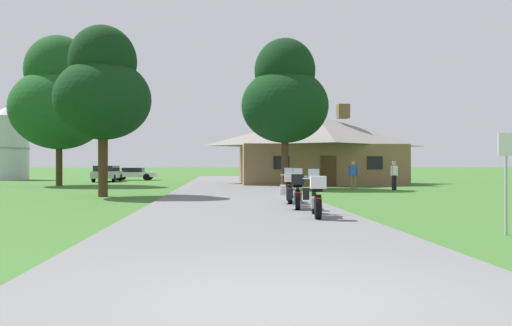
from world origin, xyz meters
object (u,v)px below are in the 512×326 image
Objects in this scene: bystander_white_shirt_beside_signpost at (394,174)px; motorcycle_blue_farthest_in_row at (290,188)px; bystander_blue_shirt_near_lodge at (353,174)px; parked_silver_suv_far_left at (107,173)px; motorcycle_white_nearest_to_camera at (316,196)px; tree_by_lodge_front at (285,96)px; tree_left_far at (59,98)px; parked_white_sedan_far_left at (134,173)px; metal_silo_distant at (7,143)px; motorcycle_silver_second_in_row at (298,192)px; metal_signpost_roadside at (506,171)px; tree_left_near at (103,88)px.

motorcycle_blue_farthest_in_row is at bearing 27.60° from bystander_white_shirt_beside_signpost.
parked_silver_suv_far_left is (-17.84, 15.45, -0.17)m from bystander_blue_shirt_near_lodge.
motorcycle_white_nearest_to_camera is 18.06m from tree_by_lodge_front.
tree_left_far reaches higher than parked_white_sedan_far_left.
motorcycle_blue_farthest_in_row is 1.24× the size of bystander_white_shirt_beside_signpost.
bystander_blue_shirt_near_lodge reaches higher than motorcycle_blue_farthest_in_row.
bystander_blue_shirt_near_lodge is at bearing 78.15° from motorcycle_white_nearest_to_camera.
tree_by_lodge_front reaches higher than parked_white_sedan_far_left.
motorcycle_blue_farthest_in_row is 39.94m from metal_silo_distant.
motorcycle_white_nearest_to_camera is 33.82m from parked_silver_suv_far_left.
bystander_white_shirt_beside_signpost reaches higher than motorcycle_silver_second_in_row.
motorcycle_blue_farthest_in_row is 9.10m from metal_signpost_roadside.
parked_silver_suv_far_left is (1.46, 8.48, -5.45)m from tree_left_far.
metal_silo_distant is 1.68× the size of parked_white_sedan_far_left.
metal_silo_distant reaches higher than bystander_blue_shirt_near_lodge.
motorcycle_white_nearest_to_camera is 0.97× the size of metal_signpost_roadside.
tree_left_near is (-11.39, 13.48, 3.66)m from metal_signpost_roadside.
motorcycle_silver_second_in_row is 0.26× the size of tree_left_near.
parked_white_sedan_far_left is (-12.27, 18.32, -5.11)m from tree_by_lodge_front.
metal_silo_distant is (-23.33, 34.65, 2.98)m from motorcycle_silver_second_in_row.
tree_left_near reaches higher than bystander_blue_shirt_near_lodge.
tree_left_far reaches higher than parked_silver_suv_far_left.
motorcycle_blue_farthest_in_row is at bearing 97.10° from motorcycle_silver_second_in_row.
parked_silver_suv_far_left is at bearing 120.91° from motorcycle_blue_farthest_in_row.
motorcycle_silver_second_in_row is at bearing 98.72° from motorcycle_white_nearest_to_camera.
metal_signpost_roadside is 18.02m from tree_left_near.
motorcycle_blue_farthest_in_row is 0.26× the size of tree_left_near.
tree_by_lodge_front is 0.87× the size of tree_left_far.
motorcycle_silver_second_in_row is at bearing -55.61° from tree_left_far.
tree_left_near is 1.71× the size of parked_silver_suv_far_left.
bystander_white_shirt_beside_signpost is 0.79× the size of metal_signpost_roadside.
bystander_white_shirt_beside_signpost is at bearing 67.30° from motorcycle_silver_second_in_row.
parked_white_sedan_far_left is (-10.80, 32.95, 0.03)m from motorcycle_silver_second_in_row.
tree_left_far is at bearing 115.03° from tree_left_near.
metal_signpost_roadside is at bearing -49.81° from tree_left_near.
parked_silver_suv_far_left is at bearing 114.59° from metal_signpost_roadside.
tree_by_lodge_front is 22.63m from parked_white_sedan_far_left.
motorcycle_white_nearest_to_camera is 1.00× the size of motorcycle_blue_farthest_in_row.
tree_by_lodge_front is (-3.93, 1.30, 4.80)m from bystander_blue_shirt_near_lodge.
parked_white_sedan_far_left is at bearing 96.47° from tree_left_near.
tree_by_lodge_front is at bearing -45.92° from parked_silver_suv_far_left.
motorcycle_white_nearest_to_camera is 16.78m from bystander_white_shirt_beside_signpost.
bystander_white_shirt_beside_signpost is 0.21× the size of tree_left_near.
tree_left_near reaches higher than motorcycle_silver_second_in_row.
parked_silver_suv_far_left is (-12.44, 28.78, 0.17)m from motorcycle_silver_second_in_row.
tree_left_far reaches higher than motorcycle_white_nearest_to_camera.
motorcycle_silver_second_in_row is 15.58m from tree_by_lodge_front.
bystander_white_shirt_beside_signpost is 25.86m from parked_silver_suv_far_left.
metal_silo_distant reaches higher than motorcycle_blue_farthest_in_row.
bystander_white_shirt_beside_signpost reaches higher than parked_silver_suv_far_left.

